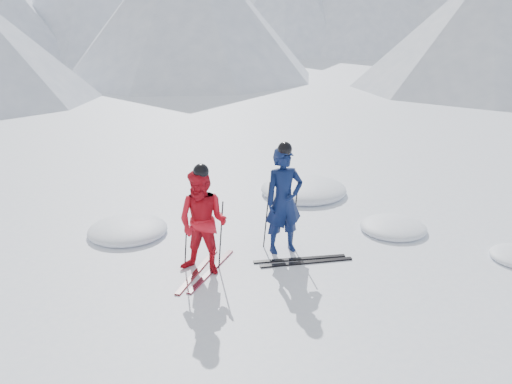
{
  "coord_description": "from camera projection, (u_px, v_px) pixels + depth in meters",
  "views": [
    {
      "loc": [
        -2.55,
        -8.93,
        4.41
      ],
      "look_at": [
        -1.8,
        0.5,
        1.1
      ],
      "focal_mm": 38.0,
      "sensor_mm": 36.0,
      "label": 1
    }
  ],
  "objects": [
    {
      "name": "ground",
      "position": [
        355.0,
        254.0,
        10.05
      ],
      "size": [
        160.0,
        160.0,
        0.0
      ],
      "primitive_type": "plane",
      "color": "white",
      "rests_on": "ground"
    },
    {
      "name": "pole_red_left",
      "position": [
        186.0,
        234.0,
        9.41
      ],
      "size": [
        0.12,
        0.1,
        1.22
      ],
      "primitive_type": "cylinder",
      "rotation": [
        0.06,
        0.08,
        0.0
      ],
      "color": "black",
      "rests_on": "ground"
    },
    {
      "name": "skier_red",
      "position": [
        203.0,
        223.0,
        9.1
      ],
      "size": [
        1.1,
        0.99,
        1.84
      ],
      "primitive_type": "imported",
      "rotation": [
        0.0,
        0.0,
        -0.41
      ],
      "color": "red",
      "rests_on": "ground"
    },
    {
      "name": "ski_worn_right",
      "position": [
        211.0,
        270.0,
        9.41
      ],
      "size": [
        0.81,
        1.57,
        0.03
      ],
      "primitive_type": "cube",
      "rotation": [
        0.0,
        0.0,
        -0.44
      ],
      "color": "black",
      "rests_on": "ground"
    },
    {
      "name": "ski_loose_b",
      "position": [
        306.0,
        262.0,
        9.7
      ],
      "size": [
        1.7,
        0.29,
        0.03
      ],
      "primitive_type": "cube",
      "rotation": [
        0.0,
        0.0,
        1.69
      ],
      "color": "black",
      "rests_on": "ground"
    },
    {
      "name": "pole_blue_left",
      "position": [
        267.0,
        215.0,
        10.11
      ],
      "size": [
        0.13,
        0.09,
        1.32
      ],
      "primitive_type": "cylinder",
      "rotation": [
        0.05,
        0.08,
        0.0
      ],
      "color": "black",
      "rests_on": "ground"
    },
    {
      "name": "ski_worn_left",
      "position": [
        198.0,
        271.0,
        9.39
      ],
      "size": [
        0.71,
        1.62,
        0.03
      ],
      "primitive_type": "cube",
      "rotation": [
        0.0,
        0.0,
        -0.37
      ],
      "color": "black",
      "rests_on": "ground"
    },
    {
      "name": "snow_lumps",
      "position": [
        289.0,
        211.0,
        12.16
      ],
      "size": [
        8.6,
        5.46,
        0.46
      ],
      "color": "white",
      "rests_on": "ground"
    },
    {
      "name": "ski_loose_a",
      "position": [
        300.0,
        259.0,
        9.83
      ],
      "size": [
        1.7,
        0.23,
        0.03
      ],
      "primitive_type": "cube",
      "rotation": [
        0.0,
        0.0,
        1.65
      ],
      "color": "black",
      "rests_on": "ground"
    },
    {
      "name": "skier_blue",
      "position": [
        284.0,
        201.0,
        9.88
      ],
      "size": [
        0.83,
        0.67,
        1.99
      ],
      "primitive_type": "imported",
      "rotation": [
        0.0,
        0.0,
        0.29
      ],
      "color": "#0B1843",
      "rests_on": "ground"
    },
    {
      "name": "pole_blue_right",
      "position": [
        295.0,
        212.0,
        10.25
      ],
      "size": [
        0.13,
        0.08,
        1.32
      ],
      "primitive_type": "cylinder",
      "rotation": [
        -0.04,
        0.08,
        0.0
      ],
      "color": "black",
      "rests_on": "ground"
    },
    {
      "name": "pole_red_right",
      "position": [
        221.0,
        235.0,
        9.36
      ],
      "size": [
        0.12,
        0.09,
        1.22
      ],
      "primitive_type": "cylinder",
      "rotation": [
        -0.05,
        0.08,
        0.0
      ],
      "color": "black",
      "rests_on": "ground"
    }
  ]
}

